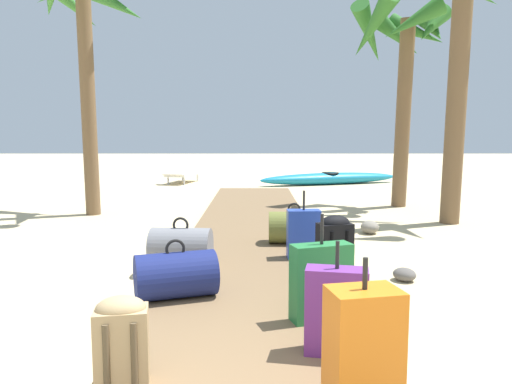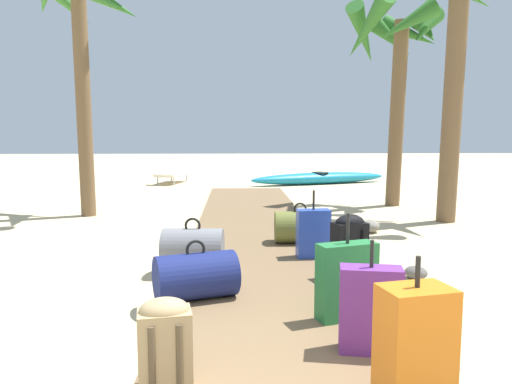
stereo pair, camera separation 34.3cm
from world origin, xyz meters
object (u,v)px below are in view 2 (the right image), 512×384
palm_tree_near_right (458,10)px  palm_tree_far_right (395,49)px  suitcase_orange (415,354)px  backpack_black (349,245)px  suitcase_blue (313,233)px  duffel_bag_olive (300,227)px  suitcase_purple (370,310)px  duffel_bag_navy (196,276)px  lounge_chair (171,172)px  backpack_tan (165,342)px  duffel_bag_grey (193,248)px  kayak (320,178)px  palm_tree_near_left (84,17)px  suitcase_green (347,281)px

palm_tree_near_right → palm_tree_far_right: bearing=102.0°
suitcase_orange → palm_tree_near_right: bearing=64.7°
backpack_black → suitcase_blue: bearing=104.7°
palm_tree_near_right → duffel_bag_olive: bearing=-146.4°
suitcase_purple → duffel_bag_olive: size_ratio=1.13×
suitcase_orange → suitcase_blue: bearing=89.6°
suitcase_orange → backpack_black: 2.31m
suitcase_purple → suitcase_blue: 2.36m
duffel_bag_navy → lounge_chair: 10.38m
suitcase_orange → backpack_tan: (-1.20, 0.33, -0.06)m
palm_tree_near_right → palm_tree_far_right: (-0.38, 1.80, -0.28)m
backpack_black → duffel_bag_olive: bearing=99.6°
duffel_bag_grey → palm_tree_near_right: (3.90, 2.85, 3.04)m
suitcase_blue → duffel_bag_olive: bearing=93.8°
duffel_bag_navy → kayak: bearing=74.5°
duffel_bag_olive → palm_tree_near_right: palm_tree_near_right is taller
suitcase_purple → palm_tree_near_left: palm_tree_near_left is taller
suitcase_green → duffel_bag_olive: size_ratio=1.24×
suitcase_purple → duffel_bag_grey: 2.37m
duffel_bag_navy → duffel_bag_olive: 2.33m
duffel_bag_olive → palm_tree_far_right: 5.06m
backpack_black → palm_tree_far_right: 6.09m
palm_tree_near_right → palm_tree_far_right: size_ratio=1.13×
duffel_bag_navy → palm_tree_far_right: 7.13m
suitcase_blue → suitcase_purple: bearing=-90.7°
backpack_black → duffel_bag_olive: 1.55m
suitcase_orange → duffel_bag_olive: suitcase_orange is taller
duffel_bag_grey → duffel_bag_navy: size_ratio=0.86×
duffel_bag_grey → palm_tree_near_left: size_ratio=0.15×
duffel_bag_grey → lounge_chair: lounge_chair is taller
palm_tree_near_right → duffel_bag_navy: bearing=-134.9°
suitcase_green → palm_tree_near_left: 6.81m
backpack_tan → backpack_black: 2.43m
suitcase_orange → suitcase_green: bearing=91.0°
suitcase_green → kayak: (1.63, 10.43, -0.19)m
suitcase_green → backpack_tan: (-1.18, -0.95, -0.02)m
backpack_tan → palm_tree_far_right: (3.46, 7.05, 2.70)m
suitcase_purple → suitcase_green: 0.55m
duffel_bag_navy → backpack_black: size_ratio=1.23×
suitcase_blue → kayak: (1.58, 8.63, -0.18)m
duffel_bag_olive → suitcase_blue: bearing=-86.2°
suitcase_blue → lounge_chair: suitcase_blue is taller
lounge_chair → palm_tree_near_left: bearing=-96.7°
suitcase_blue → kayak: suitcase_blue is taller
suitcase_green → suitcase_orange: size_ratio=0.98×
palm_tree_far_right → kayak: size_ratio=0.95×
palm_tree_near_left → palm_tree_near_right: bearing=-8.2°
suitcase_blue → suitcase_orange: size_ratio=0.93×
palm_tree_far_right → kayak: bearing=98.6°
suitcase_purple → suitcase_blue: bearing=89.3°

